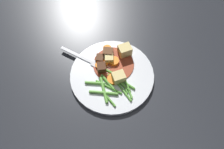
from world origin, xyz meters
TOP-DOWN VIEW (x-y plane):
  - ground_plane at (0.00, 0.00)m, footprint 3.00×3.00m
  - dinner_plate at (0.00, 0.00)m, footprint 0.25×0.25m
  - stew_sauce at (0.03, -0.01)m, footprint 0.12×0.12m
  - carrot_slice_0 at (0.09, 0.00)m, footprint 0.04×0.04m
  - carrot_slice_1 at (0.04, 0.03)m, footprint 0.03×0.03m
  - carrot_slice_2 at (-0.02, 0.00)m, footprint 0.05×0.05m
  - carrot_slice_3 at (0.04, 0.02)m, footprint 0.04×0.04m
  - carrot_slice_4 at (0.04, -0.01)m, footprint 0.04×0.04m
  - potato_chunk_0 at (-0.02, -0.02)m, footprint 0.04×0.04m
  - potato_chunk_1 at (0.07, -0.05)m, footprint 0.04×0.04m
  - potato_chunk_2 at (0.05, 0.00)m, footprint 0.03×0.03m
  - meat_chunk_0 at (0.07, -0.00)m, footprint 0.03×0.04m
  - meat_chunk_1 at (0.06, 0.03)m, footprint 0.03×0.03m
  - meat_chunk_2 at (0.02, 0.03)m, footprint 0.03×0.03m
  - green_bean_0 at (-0.03, 0.02)m, footprint 0.06×0.03m
  - green_bean_1 at (-0.04, 0.02)m, footprint 0.06×0.07m
  - green_bean_2 at (-0.02, 0.05)m, footprint 0.02×0.06m
  - green_bean_3 at (-0.04, -0.03)m, footprint 0.07×0.02m
  - green_bean_4 at (-0.00, -0.01)m, footprint 0.04×0.05m
  - green_bean_5 at (-0.03, -0.02)m, footprint 0.07×0.06m
  - green_bean_6 at (-0.07, -0.03)m, footprint 0.06×0.03m
  - green_bean_7 at (-0.08, 0.02)m, footprint 0.05×0.03m
  - green_bean_8 at (-0.05, -0.04)m, footprint 0.07×0.01m
  - green_bean_9 at (-0.06, 0.03)m, footprint 0.03×0.08m
  - green_bean_10 at (-0.04, -0.03)m, footprint 0.05×0.05m
  - green_bean_11 at (-0.05, 0.03)m, footprint 0.08×0.01m
  - fork at (0.06, 0.07)m, footprint 0.12×0.15m

SIDE VIEW (x-z plane):
  - ground_plane at x=0.00m, z-range 0.00..0.00m
  - dinner_plate at x=0.00m, z-range 0.00..0.01m
  - stew_sauce at x=0.03m, z-range 0.01..0.02m
  - fork at x=0.06m, z-range 0.01..0.02m
  - green_bean_8 at x=-0.05m, z-range 0.01..0.02m
  - green_bean_6 at x=-0.07m, z-range 0.01..0.02m
  - green_bean_3 at x=-0.04m, z-range 0.01..0.02m
  - green_bean_1 at x=-0.04m, z-range 0.01..0.02m
  - green_bean_7 at x=-0.08m, z-range 0.01..0.02m
  - green_bean_10 at x=-0.04m, z-range 0.01..0.02m
  - green_bean_4 at x=0.00m, z-range 0.01..0.02m
  - green_bean_5 at x=-0.03m, z-range 0.01..0.02m
  - green_bean_2 at x=-0.02m, z-range 0.01..0.02m
  - carrot_slice_3 at x=0.04m, z-range 0.01..0.02m
  - green_bean_9 at x=-0.06m, z-range 0.01..0.02m
  - green_bean_0 at x=-0.03m, z-range 0.01..0.02m
  - carrot_slice_2 at x=-0.02m, z-range 0.01..0.02m
  - green_bean_11 at x=-0.05m, z-range 0.01..0.02m
  - carrot_slice_1 at x=0.04m, z-range 0.01..0.02m
  - carrot_slice_4 at x=0.04m, z-range 0.01..0.02m
  - carrot_slice_0 at x=0.09m, z-range 0.01..0.03m
  - meat_chunk_1 at x=0.06m, z-range 0.01..0.03m
  - potato_chunk_2 at x=0.05m, z-range 0.01..0.03m
  - meat_chunk_2 at x=0.02m, z-range 0.01..0.04m
  - meat_chunk_0 at x=0.07m, z-range 0.01..0.04m
  - potato_chunk_0 at x=-0.02m, z-range 0.01..0.04m
  - potato_chunk_1 at x=0.07m, z-range 0.01..0.05m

